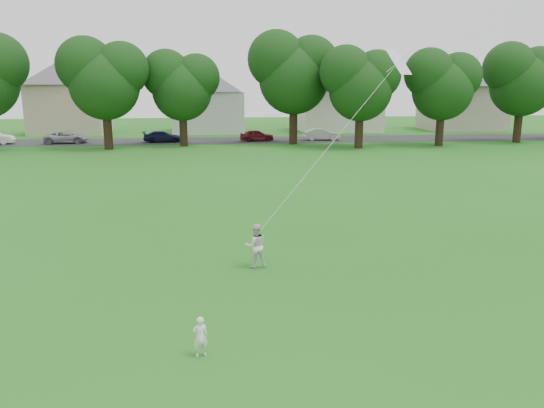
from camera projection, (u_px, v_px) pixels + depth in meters
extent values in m
plane|color=#1A5C15|center=(208.00, 309.00, 13.82)|extent=(160.00, 160.00, 0.00)
cube|color=#2D2D30|center=(209.00, 141.00, 54.50)|extent=(90.00, 7.00, 0.01)
imported|color=white|center=(200.00, 337.00, 11.31)|extent=(0.38, 0.29, 0.92)
imported|color=silver|center=(256.00, 246.00, 16.78)|extent=(0.77, 0.64, 1.43)
plane|color=white|center=(399.00, 62.00, 18.16)|extent=(1.22, 1.20, 0.86)
cylinder|color=white|center=(330.00, 145.00, 17.44)|extent=(0.01, 0.01, 7.79)
cylinder|color=black|center=(108.00, 128.00, 46.97)|extent=(0.76, 0.76, 3.79)
cylinder|color=black|center=(183.00, 128.00, 49.46)|extent=(0.73, 0.73, 3.42)
cylinder|color=black|center=(293.00, 122.00, 51.04)|extent=(0.79, 0.79, 4.14)
cylinder|color=black|center=(359.00, 128.00, 47.91)|extent=(0.74, 0.74, 3.53)
cylinder|color=black|center=(440.00, 127.00, 49.62)|extent=(0.74, 0.74, 3.48)
cylinder|color=black|center=(518.00, 123.00, 52.53)|extent=(0.76, 0.76, 3.77)
imported|color=#9598A3|center=(66.00, 137.00, 51.84)|extent=(4.31, 2.31, 1.15)
imported|color=#12183B|center=(163.00, 137.00, 52.89)|extent=(3.91, 1.81, 1.11)
imported|color=maroon|center=(257.00, 135.00, 53.95)|extent=(3.52, 1.62, 1.17)
imported|color=#B7B7B7|center=(322.00, 134.00, 54.70)|extent=(3.72, 1.40, 1.21)
cube|color=#C4B093|center=(70.00, 109.00, 61.76)|extent=(8.19, 7.30, 5.63)
pyramid|color=#525056|center=(66.00, 57.00, 60.45)|extent=(11.81, 11.81, 3.10)
cube|color=silver|center=(208.00, 112.00, 63.65)|extent=(8.25, 7.49, 4.81)
pyramid|color=#525056|center=(207.00, 69.00, 62.53)|extent=(11.90, 11.90, 2.65)
cube|color=beige|center=(338.00, 109.00, 65.39)|extent=(9.47, 7.58, 5.30)
pyramid|color=#525056|center=(340.00, 63.00, 64.16)|extent=(13.65, 13.65, 2.91)
cube|color=#B1A792|center=(462.00, 108.00, 67.18)|extent=(9.24, 7.23, 5.44)
pyramid|color=#525056|center=(465.00, 61.00, 65.91)|extent=(13.33, 13.33, 2.99)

